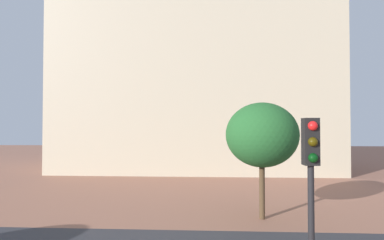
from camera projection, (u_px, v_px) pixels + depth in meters
The scene contains 3 objects.
landmark_building at pixel (197, 66), 33.54m from camera, with size 28.64×12.89×34.14m.
traffic_light_pole at pixel (311, 194), 5.61m from camera, with size 0.28×0.34×4.79m.
tree_curb_far at pixel (262, 135), 14.90m from camera, with size 3.63×3.63×5.84m.
Camera 1 is at (0.43, -1.43, 4.63)m, focal length 27.66 mm.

